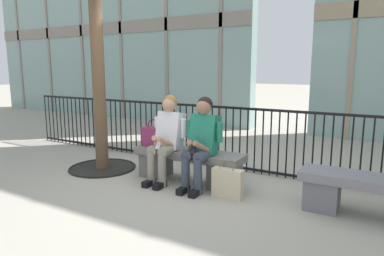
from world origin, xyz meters
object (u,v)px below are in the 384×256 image
at_px(seated_person_with_phone, 167,136).
at_px(stone_bench, 188,163).
at_px(handbag_on_bench, 154,136).
at_px(shopping_bag, 228,183).
at_px(stone_bench_far, 379,194).
at_px(seated_person_companion, 201,140).

bearing_deg(seated_person_with_phone, stone_bench, 25.22).
relative_size(stone_bench, handbag_on_bench, 4.03).
distance_m(stone_bench, shopping_bag, 0.79).
relative_size(handbag_on_bench, stone_bench_far, 0.25).
bearing_deg(seated_person_companion, handbag_on_bench, 172.08).
bearing_deg(seated_person_companion, shopping_bag, -18.22).
height_order(seated_person_with_phone, seated_person_companion, same).
height_order(seated_person_with_phone, stone_bench_far, seated_person_with_phone).
distance_m(handbag_on_bench, stone_bench_far, 2.95).
relative_size(seated_person_companion, shopping_bag, 2.55).
relative_size(stone_bench, shopping_bag, 3.37).
bearing_deg(stone_bench, seated_person_companion, -25.22).
height_order(seated_person_companion, stone_bench_far, seated_person_companion).
bearing_deg(handbag_on_bench, stone_bench, 0.99).
bearing_deg(stone_bench_far, handbag_on_bench, 179.33).
bearing_deg(stone_bench_far, seated_person_companion, -177.69).
distance_m(stone_bench, seated_person_companion, 0.48).
distance_m(stone_bench, seated_person_with_phone, 0.48).
height_order(shopping_bag, stone_bench_far, shopping_bag).
relative_size(seated_person_with_phone, shopping_bag, 2.55).
xyz_separation_m(seated_person_with_phone, seated_person_companion, (0.55, 0.00, 0.00)).
bearing_deg(handbag_on_bench, seated_person_with_phone, -21.14).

